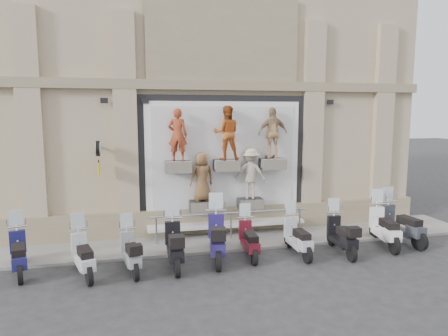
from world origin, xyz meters
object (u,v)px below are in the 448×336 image
(scooter_c, at_px, (131,245))
(scooter_h, at_px, (342,228))
(scooter_g, at_px, (298,230))
(clock_sign_bracket, at_px, (98,154))
(scooter_d, at_px, (174,236))
(scooter_j, at_px, (402,217))
(scooter_f, at_px, (249,232))
(scooter_b, at_px, (83,247))
(scooter_e, at_px, (217,229))
(guard_rail, at_px, (231,227))
(scooter_a, at_px, (18,245))
(scooter_i, at_px, (385,220))

(scooter_c, xyz_separation_m, scooter_h, (5.85, -0.00, 0.05))
(scooter_g, bearing_deg, clock_sign_bracket, 159.07)
(scooter_d, bearing_deg, scooter_c, -173.76)
(scooter_j, bearing_deg, scooter_c, 177.53)
(clock_sign_bracket, xyz_separation_m, scooter_f, (4.06, -1.92, -2.10))
(clock_sign_bracket, bearing_deg, scooter_g, -20.96)
(scooter_j, bearing_deg, clock_sign_bracket, 163.19)
(scooter_f, distance_m, scooter_g, 1.39)
(scooter_c, bearing_deg, scooter_h, -9.54)
(scooter_b, xyz_separation_m, scooter_g, (5.72, 0.17, -0.01))
(scooter_e, bearing_deg, scooter_h, 5.31)
(scooter_b, bearing_deg, guard_rail, 6.64)
(scooter_d, distance_m, scooter_j, 7.03)
(clock_sign_bracket, relative_size, scooter_f, 0.59)
(scooter_c, relative_size, scooter_g, 0.96)
(scooter_a, xyz_separation_m, scooter_j, (10.84, -0.03, 0.07))
(scooter_g, bearing_deg, scooter_a, 177.66)
(clock_sign_bracket, xyz_separation_m, scooter_c, (0.86, -2.23, -2.11))
(guard_rail, distance_m, scooter_c, 3.52)
(clock_sign_bracket, bearing_deg, scooter_c, -68.93)
(scooter_g, bearing_deg, scooter_b, -178.32)
(scooter_e, bearing_deg, scooter_f, 12.11)
(clock_sign_bracket, bearing_deg, scooter_d, -47.29)
(scooter_a, distance_m, scooter_g, 7.30)
(scooter_b, bearing_deg, clock_sign_bracket, 66.49)
(scooter_b, bearing_deg, scooter_i, -14.48)
(guard_rail, distance_m, scooter_d, 2.57)
(guard_rail, relative_size, scooter_b, 2.83)
(scooter_c, bearing_deg, scooter_b, 171.36)
(clock_sign_bracket, distance_m, scooter_a, 3.29)
(scooter_i, bearing_deg, scooter_f, -168.55)
(scooter_b, relative_size, scooter_h, 0.98)
(scooter_j, bearing_deg, scooter_f, 175.81)
(scooter_e, distance_m, scooter_g, 2.31)
(scooter_a, height_order, scooter_h, scooter_a)
(scooter_e, xyz_separation_m, scooter_j, (5.85, 0.14, -0.05))
(scooter_g, xyz_separation_m, scooter_i, (2.84, 0.13, 0.10))
(scooter_h, height_order, scooter_j, scooter_j)
(scooter_h, bearing_deg, scooter_d, -176.25)
(clock_sign_bracket, relative_size, scooter_b, 0.57)
(clock_sign_bracket, bearing_deg, scooter_a, -136.14)
(scooter_d, distance_m, scooter_f, 2.11)
(guard_rail, height_order, scooter_j, scooter_j)
(guard_rail, bearing_deg, scooter_f, -83.66)
(scooter_c, bearing_deg, scooter_j, -6.55)
(scooter_a, distance_m, scooter_e, 5.00)
(scooter_a, xyz_separation_m, scooter_c, (2.71, -0.45, -0.06))
(scooter_j, bearing_deg, scooter_d, 177.21)
(scooter_e, relative_size, scooter_i, 1.06)
(clock_sign_bracket, height_order, scooter_c, clock_sign_bracket)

